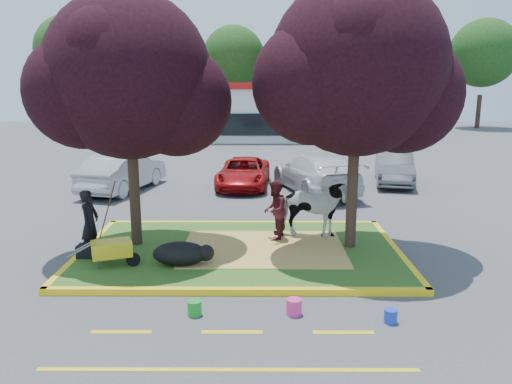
{
  "coord_description": "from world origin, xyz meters",
  "views": [
    {
      "loc": [
        0.47,
        -12.41,
        4.4
      ],
      "look_at": [
        0.41,
        0.5,
        1.55
      ],
      "focal_mm": 35.0,
      "sensor_mm": 36.0,
      "label": 1
    }
  ],
  "objects_px": {
    "wheelbarrow": "(112,249)",
    "car_silver": "(123,172)",
    "car_black": "(103,177)",
    "calf": "(180,254)",
    "bucket_blue": "(391,316)",
    "cow": "(311,209)",
    "handler": "(90,223)",
    "bucket_pink": "(294,307)",
    "bucket_green": "(195,308)"
  },
  "relations": [
    {
      "from": "wheelbarrow",
      "to": "car_silver",
      "type": "height_order",
      "value": "car_silver"
    },
    {
      "from": "car_black",
      "to": "calf",
      "type": "bearing_deg",
      "value": -83.75
    },
    {
      "from": "calf",
      "to": "bucket_blue",
      "type": "relative_size",
      "value": 4.94
    },
    {
      "from": "cow",
      "to": "wheelbarrow",
      "type": "bearing_deg",
      "value": 124.92
    },
    {
      "from": "handler",
      "to": "car_silver",
      "type": "bearing_deg",
      "value": 18.25
    },
    {
      "from": "bucket_pink",
      "to": "car_silver",
      "type": "height_order",
      "value": "car_silver"
    },
    {
      "from": "wheelbarrow",
      "to": "bucket_green",
      "type": "relative_size",
      "value": 5.51
    },
    {
      "from": "bucket_blue",
      "to": "car_silver",
      "type": "relative_size",
      "value": 0.05
    },
    {
      "from": "bucket_blue",
      "to": "car_black",
      "type": "xyz_separation_m",
      "value": [
        -8.85,
        11.41,
        0.47
      ]
    },
    {
      "from": "car_black",
      "to": "handler",
      "type": "bearing_deg",
      "value": -95.81
    },
    {
      "from": "bucket_green",
      "to": "car_silver",
      "type": "xyz_separation_m",
      "value": [
        -4.36,
        11.34,
        0.64
      ]
    },
    {
      "from": "calf",
      "to": "handler",
      "type": "relative_size",
      "value": 0.77
    },
    {
      "from": "bucket_blue",
      "to": "handler",
      "type": "bearing_deg",
      "value": 153.95
    },
    {
      "from": "calf",
      "to": "bucket_blue",
      "type": "xyz_separation_m",
      "value": [
        4.33,
        -2.61,
        -0.3
      ]
    },
    {
      "from": "bucket_pink",
      "to": "bucket_blue",
      "type": "relative_size",
      "value": 1.21
    },
    {
      "from": "handler",
      "to": "bucket_green",
      "type": "bearing_deg",
      "value": -126.5
    },
    {
      "from": "cow",
      "to": "wheelbarrow",
      "type": "distance_m",
      "value": 5.39
    },
    {
      "from": "calf",
      "to": "bucket_green",
      "type": "xyz_separation_m",
      "value": [
        0.63,
        -2.32,
        -0.28
      ]
    },
    {
      "from": "cow",
      "to": "car_black",
      "type": "distance_m",
      "value": 10.29
    },
    {
      "from": "wheelbarrow",
      "to": "bucket_pink",
      "type": "xyz_separation_m",
      "value": [
        4.13,
        -2.2,
        -0.41
      ]
    },
    {
      "from": "car_silver",
      "to": "calf",
      "type": "bearing_deg",
      "value": 126.83
    },
    {
      "from": "handler",
      "to": "car_silver",
      "type": "distance_m",
      "value": 8.5
    },
    {
      "from": "bucket_pink",
      "to": "cow",
      "type": "bearing_deg",
      "value": 80.12
    },
    {
      "from": "handler",
      "to": "wheelbarrow",
      "type": "relative_size",
      "value": 1.04
    },
    {
      "from": "calf",
      "to": "car_silver",
      "type": "distance_m",
      "value": 9.77
    },
    {
      "from": "handler",
      "to": "bucket_blue",
      "type": "height_order",
      "value": "handler"
    },
    {
      "from": "handler",
      "to": "bucket_green",
      "type": "xyz_separation_m",
      "value": [
        2.94,
        -2.95,
        -0.84
      ]
    },
    {
      "from": "wheelbarrow",
      "to": "car_black",
      "type": "xyz_separation_m",
      "value": [
        -2.94,
        8.89,
        0.03
      ]
    },
    {
      "from": "cow",
      "to": "car_black",
      "type": "bearing_deg",
      "value": 60.13
    },
    {
      "from": "cow",
      "to": "bucket_pink",
      "type": "relative_size",
      "value": 6.15
    },
    {
      "from": "bucket_green",
      "to": "car_silver",
      "type": "height_order",
      "value": "car_silver"
    },
    {
      "from": "handler",
      "to": "cow",
      "type": "bearing_deg",
      "value": -66.5
    },
    {
      "from": "wheelbarrow",
      "to": "bucket_green",
      "type": "xyz_separation_m",
      "value": [
        2.21,
        -2.23,
        -0.43
      ]
    },
    {
      "from": "cow",
      "to": "calf",
      "type": "bearing_deg",
      "value": 133.25
    },
    {
      "from": "bucket_green",
      "to": "bucket_blue",
      "type": "xyz_separation_m",
      "value": [
        3.7,
        -0.29,
        -0.02
      ]
    },
    {
      "from": "wheelbarrow",
      "to": "bucket_green",
      "type": "bearing_deg",
      "value": -66.3
    },
    {
      "from": "car_black",
      "to": "car_silver",
      "type": "bearing_deg",
      "value": -5.14
    },
    {
      "from": "wheelbarrow",
      "to": "bucket_blue",
      "type": "xyz_separation_m",
      "value": [
        5.91,
        -2.52,
        -0.44
      ]
    },
    {
      "from": "handler",
      "to": "bucket_blue",
      "type": "xyz_separation_m",
      "value": [
        6.64,
        -3.25,
        -0.86
      ]
    },
    {
      "from": "handler",
      "to": "car_silver",
      "type": "relative_size",
      "value": 0.35
    },
    {
      "from": "calf",
      "to": "wheelbarrow",
      "type": "bearing_deg",
      "value": -152.0
    },
    {
      "from": "bucket_pink",
      "to": "car_silver",
      "type": "relative_size",
      "value": 0.07
    },
    {
      "from": "cow",
      "to": "wheelbarrow",
      "type": "xyz_separation_m",
      "value": [
        -4.9,
        -2.22,
        -0.4
      ]
    },
    {
      "from": "calf",
      "to": "bucket_pink",
      "type": "distance_m",
      "value": 3.43
    },
    {
      "from": "handler",
      "to": "bucket_pink",
      "type": "height_order",
      "value": "handler"
    },
    {
      "from": "car_black",
      "to": "wheelbarrow",
      "type": "bearing_deg",
      "value": -92.63
    },
    {
      "from": "calf",
      "to": "car_silver",
      "type": "height_order",
      "value": "car_silver"
    },
    {
      "from": "calf",
      "to": "wheelbarrow",
      "type": "xyz_separation_m",
      "value": [
        -1.58,
        -0.09,
        0.14
      ]
    },
    {
      "from": "calf",
      "to": "bucket_blue",
      "type": "height_order",
      "value": "calf"
    },
    {
      "from": "cow",
      "to": "car_silver",
      "type": "relative_size",
      "value": 0.41
    }
  ]
}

